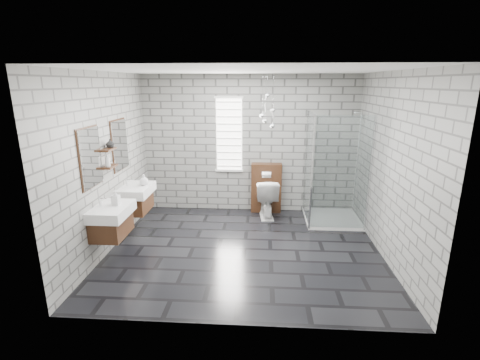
# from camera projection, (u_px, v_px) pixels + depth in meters

# --- Properties ---
(floor) EXTENTS (4.20, 3.60, 0.02)m
(floor) POSITION_uv_depth(u_px,v_px,m) (244.00, 249.00, 5.50)
(floor) COLOR black
(floor) RESTS_ON ground
(ceiling) EXTENTS (4.20, 3.60, 0.02)m
(ceiling) POSITION_uv_depth(u_px,v_px,m) (245.00, 69.00, 4.76)
(ceiling) COLOR white
(ceiling) RESTS_ON wall_back
(wall_back) EXTENTS (4.20, 0.02, 2.70)m
(wall_back) POSITION_uv_depth(u_px,v_px,m) (249.00, 145.00, 6.87)
(wall_back) COLOR gray
(wall_back) RESTS_ON floor
(wall_front) EXTENTS (4.20, 0.02, 2.70)m
(wall_front) POSITION_uv_depth(u_px,v_px,m) (235.00, 208.00, 3.39)
(wall_front) COLOR gray
(wall_front) RESTS_ON floor
(wall_left) EXTENTS (0.02, 3.60, 2.70)m
(wall_left) POSITION_uv_depth(u_px,v_px,m) (106.00, 164.00, 5.26)
(wall_left) COLOR gray
(wall_left) RESTS_ON floor
(wall_right) EXTENTS (0.02, 3.60, 2.70)m
(wall_right) POSITION_uv_depth(u_px,v_px,m) (391.00, 168.00, 5.00)
(wall_right) COLOR gray
(wall_right) RESTS_ON floor
(vanity_left) EXTENTS (0.47, 0.70, 1.57)m
(vanity_left) POSITION_uv_depth(u_px,v_px,m) (109.00, 212.00, 4.94)
(vanity_left) COLOR #442615
(vanity_left) RESTS_ON wall_left
(vanity_right) EXTENTS (0.47, 0.70, 1.57)m
(vanity_right) POSITION_uv_depth(u_px,v_px,m) (134.00, 191.00, 5.90)
(vanity_right) COLOR #442615
(vanity_right) RESTS_ON wall_left
(shelf_lower) EXTENTS (0.14, 0.30, 0.03)m
(shelf_lower) POSITION_uv_depth(u_px,v_px,m) (110.00, 167.00, 5.22)
(shelf_lower) COLOR #442615
(shelf_lower) RESTS_ON wall_left
(shelf_upper) EXTENTS (0.14, 0.30, 0.03)m
(shelf_upper) POSITION_uv_depth(u_px,v_px,m) (108.00, 149.00, 5.15)
(shelf_upper) COLOR #442615
(shelf_upper) RESTS_ON wall_left
(window) EXTENTS (0.56, 0.05, 1.48)m
(window) POSITION_uv_depth(u_px,v_px,m) (229.00, 135.00, 6.81)
(window) COLOR white
(window) RESTS_ON wall_back
(cistern_panel) EXTENTS (0.60, 0.20, 1.00)m
(cistern_panel) POSITION_uv_depth(u_px,v_px,m) (266.00, 188.00, 6.97)
(cistern_panel) COLOR #442615
(cistern_panel) RESTS_ON floor
(flush_plate) EXTENTS (0.18, 0.01, 0.12)m
(flush_plate) POSITION_uv_depth(u_px,v_px,m) (267.00, 175.00, 6.79)
(flush_plate) COLOR silver
(flush_plate) RESTS_ON cistern_panel
(shower_enclosure) EXTENTS (1.00, 1.00, 2.03)m
(shower_enclosure) POSITION_uv_depth(u_px,v_px,m) (329.00, 197.00, 6.40)
(shower_enclosure) COLOR white
(shower_enclosure) RESTS_ON floor
(pendant_cluster) EXTENTS (0.28, 0.26, 0.97)m
(pendant_cluster) POSITION_uv_depth(u_px,v_px,m) (268.00, 113.00, 6.25)
(pendant_cluster) COLOR silver
(pendant_cluster) RESTS_ON ceiling
(toilet) EXTENTS (0.49, 0.78, 0.76)m
(toilet) POSITION_uv_depth(u_px,v_px,m) (266.00, 198.00, 6.76)
(toilet) COLOR white
(toilet) RESTS_ON floor
(soap_bottle_a) EXTENTS (0.10, 0.11, 0.22)m
(soap_bottle_a) POSITION_uv_depth(u_px,v_px,m) (116.00, 198.00, 4.93)
(soap_bottle_a) COLOR #B2B2B2
(soap_bottle_a) RESTS_ON vanity_left
(soap_bottle_b) EXTENTS (0.19, 0.19, 0.19)m
(soap_bottle_b) POSITION_uv_depth(u_px,v_px,m) (144.00, 180.00, 5.90)
(soap_bottle_b) COLOR #B2B2B2
(soap_bottle_b) RESTS_ON vanity_right
(soap_bottle_c) EXTENTS (0.08, 0.08, 0.20)m
(soap_bottle_c) POSITION_uv_depth(u_px,v_px,m) (107.00, 160.00, 5.11)
(soap_bottle_c) COLOR #B2B2B2
(soap_bottle_c) RESTS_ON shelf_lower
(vase) EXTENTS (0.15, 0.15, 0.13)m
(vase) POSITION_uv_depth(u_px,v_px,m) (110.00, 143.00, 5.19)
(vase) COLOR #B2B2B2
(vase) RESTS_ON shelf_upper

